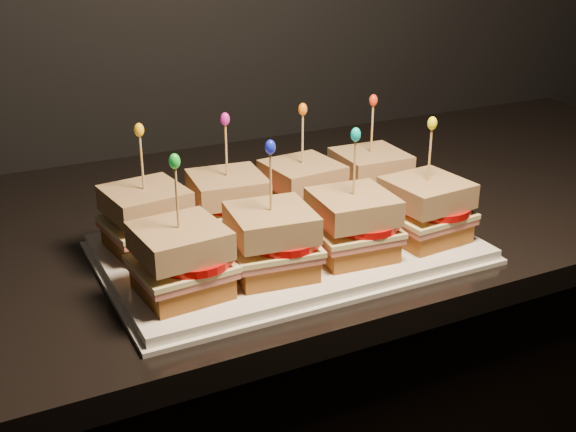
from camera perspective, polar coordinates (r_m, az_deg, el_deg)
name	(u,v)px	position (r m, az deg, el deg)	size (l,w,h in m)	color
platter	(288,249)	(0.93, 0.00, -2.60)	(0.46, 0.28, 0.02)	white
platter_rim	(288,253)	(0.94, 0.00, -2.94)	(0.47, 0.30, 0.01)	white
sandwich_0_bread_bot	(148,238)	(0.93, -11.00, -1.75)	(0.09, 0.09, 0.03)	#5E3611
sandwich_0_ham	(147,226)	(0.92, -11.08, -0.81)	(0.10, 0.10, 0.01)	#BB5B54
sandwich_0_cheese	(147,221)	(0.92, -11.11, -0.41)	(0.10, 0.10, 0.01)	beige
sandwich_0_tomato	(157,216)	(0.91, -10.32, 0.02)	(0.09, 0.09, 0.01)	#BD0A08
sandwich_0_bread_top	(145,201)	(0.91, -11.24, 1.19)	(0.09, 0.09, 0.03)	#563111
sandwich_0_pick	(142,166)	(0.89, -11.46, 3.91)	(0.00, 0.00, 0.09)	tan
sandwich_0_frill	(139,130)	(0.88, -11.69, 6.68)	(0.01, 0.01, 0.02)	yellow
sandwich_1_bread_bot	(229,223)	(0.96, -4.71, -0.56)	(0.09, 0.09, 0.03)	#5E3611
sandwich_1_ham	(228,212)	(0.95, -4.74, 0.36)	(0.10, 0.10, 0.01)	#BB5B54
sandwich_1_cheese	(228,207)	(0.95, -4.76, 0.75)	(0.10, 0.10, 0.01)	beige
sandwich_1_tomato	(238,201)	(0.95, -3.96, 1.17)	(0.09, 0.09, 0.01)	#BD0A08
sandwich_1_bread_top	(227,187)	(0.94, -4.81, 2.31)	(0.09, 0.09, 0.03)	#563111
sandwich_1_pick	(226,153)	(0.93, -4.90, 4.95)	(0.00, 0.00, 0.09)	tan
sandwich_1_frill	(225,119)	(0.91, -5.00, 7.64)	(0.01, 0.01, 0.02)	#CE1C9D
sandwich_2_bread_bot	(302,209)	(1.00, 1.11, 0.56)	(0.09, 0.09, 0.03)	#5E3611
sandwich_2_ham	(302,198)	(1.00, 1.12, 1.43)	(0.10, 0.10, 0.01)	#BB5B54
sandwich_2_cheese	(302,193)	(0.99, 1.12, 1.81)	(0.10, 0.10, 0.01)	beige
sandwich_2_tomato	(312,188)	(0.99, 1.90, 2.22)	(0.09, 0.09, 0.01)	#BD0A08
sandwich_2_bread_top	(302,174)	(0.98, 1.13, 3.31)	(0.09, 0.09, 0.03)	#563111
sandwich_2_pick	(303,142)	(0.97, 1.16, 5.86)	(0.00, 0.00, 0.09)	tan
sandwich_2_frill	(303,109)	(0.96, 1.18, 8.43)	(0.01, 0.01, 0.02)	orange
sandwich_3_bread_bot	(369,196)	(1.05, 6.41, 1.56)	(0.09, 0.09, 0.03)	#5E3611
sandwich_3_ham	(369,186)	(1.05, 6.45, 2.40)	(0.10, 0.10, 0.01)	#BB5B54
sandwich_3_cheese	(370,181)	(1.05, 6.47, 2.76)	(0.10, 0.10, 0.01)	beige
sandwich_3_tomato	(379,176)	(1.05, 7.22, 3.14)	(0.09, 0.09, 0.01)	#BD0A08
sandwich_3_bread_top	(370,163)	(1.04, 6.54, 4.20)	(0.09, 0.09, 0.03)	#563111
sandwich_3_pick	(372,132)	(1.02, 6.65, 6.62)	(0.00, 0.00, 0.09)	tan
sandwich_3_frill	(373,100)	(1.01, 6.76, 9.06)	(0.01, 0.01, 0.02)	red
sandwich_4_bread_bot	(182,282)	(0.81, -8.35, -5.21)	(0.09, 0.09, 0.03)	#5E3611
sandwich_4_ham	(181,269)	(0.81, -8.42, -4.18)	(0.10, 0.10, 0.01)	#BB5B54
sandwich_4_cheese	(181,263)	(0.80, -8.45, -3.73)	(0.10, 0.10, 0.01)	beige
sandwich_4_tomato	(193,257)	(0.80, -7.52, -3.26)	(0.09, 0.09, 0.01)	#BD0A08
sandwich_4_bread_top	(180,241)	(0.79, -8.56, -1.94)	(0.09, 0.09, 0.03)	#563111
sandwich_4_pick	(177,202)	(0.77, -8.76, 1.14)	(0.00, 0.00, 0.09)	tan
sandwich_4_frill	(175,161)	(0.76, -8.96, 4.30)	(0.01, 0.01, 0.02)	green
sandwich_5_bread_bot	(271,263)	(0.85, -1.32, -3.71)	(0.09, 0.09, 0.03)	#5E3611
sandwich_5_ham	(271,250)	(0.84, -1.33, -2.70)	(0.10, 0.10, 0.01)	#BB5B54
sandwich_5_cheese	(271,245)	(0.84, -1.33, -2.27)	(0.10, 0.10, 0.01)	beige
sandwich_5_tomato	(283,239)	(0.84, -0.41, -1.80)	(0.09, 0.09, 0.01)	#BD0A08
sandwich_5_bread_top	(271,223)	(0.83, -1.35, -0.54)	(0.09, 0.09, 0.03)	#563111
sandwich_5_pick	(271,185)	(0.81, -1.38, 2.43)	(0.00, 0.00, 0.09)	tan
sandwich_5_frill	(270,147)	(0.80, -1.41, 5.47)	(0.01, 0.01, 0.02)	#1521E4
sandwich_6_bread_bot	(352,245)	(0.90, 5.05, -2.29)	(0.09, 0.09, 0.03)	#5E3611
sandwich_6_ham	(352,233)	(0.89, 5.08, -1.33)	(0.10, 0.10, 0.01)	#BB5B54
sandwich_6_cheese	(352,228)	(0.89, 5.10, -0.92)	(0.10, 0.10, 0.01)	beige
sandwich_6_tomato	(363,222)	(0.89, 5.98, -0.47)	(0.09, 0.09, 0.01)	#BD0A08
sandwich_6_bread_top	(353,207)	(0.88, 5.16, 0.74)	(0.09, 0.09, 0.03)	#563111
sandwich_6_pick	(354,171)	(0.86, 5.26, 3.56)	(0.00, 0.00, 0.09)	tan
sandwich_6_frill	(356,134)	(0.85, 5.37, 6.43)	(0.01, 0.01, 0.02)	#03C3C1
sandwich_7_bread_bot	(424,229)	(0.96, 10.69, -1.01)	(0.09, 0.09, 0.03)	#5E3611
sandwich_7_ham	(425,217)	(0.95, 10.76, -0.10)	(0.10, 0.10, 0.01)	#BB5B54
sandwich_7_cheese	(425,212)	(0.95, 10.79, 0.29)	(0.10, 0.10, 0.01)	beige
sandwich_7_tomato	(436,207)	(0.95, 11.62, 0.71)	(0.09, 0.09, 0.01)	#BD0A08
sandwich_7_bread_top	(427,192)	(0.94, 10.91, 1.86)	(0.09, 0.09, 0.03)	#563111
sandwich_7_pick	(430,158)	(0.92, 11.12, 4.51)	(0.00, 0.00, 0.09)	tan
sandwich_7_frill	(432,123)	(0.91, 11.33, 7.20)	(0.01, 0.01, 0.02)	#FBF10D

